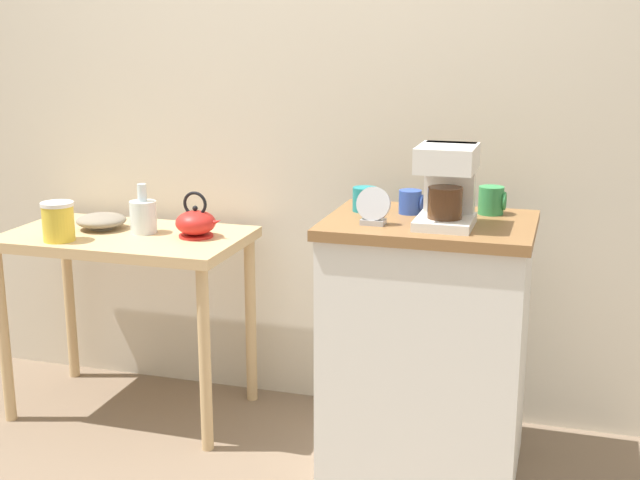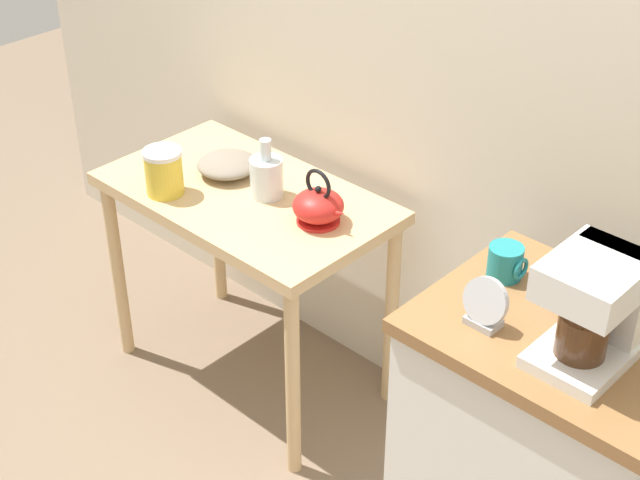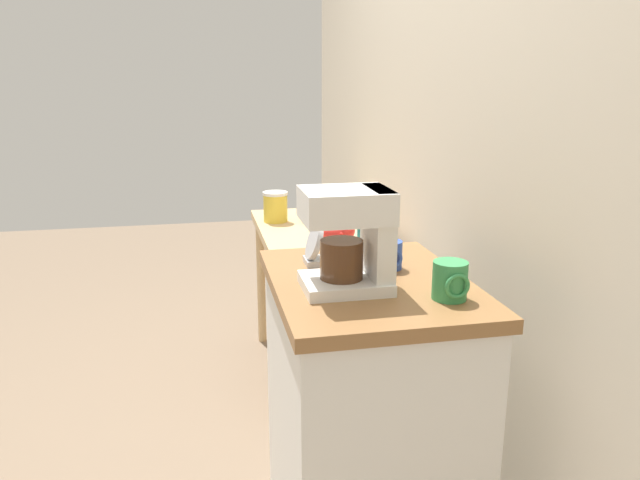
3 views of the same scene
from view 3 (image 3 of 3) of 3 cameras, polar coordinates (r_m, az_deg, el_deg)
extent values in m
plane|color=#7A6651|center=(2.54, 1.64, -18.76)|extent=(8.00, 8.00, 0.00)
cube|color=beige|center=(2.15, 13.95, 14.32)|extent=(4.40, 0.10, 2.80)
cube|color=tan|center=(2.83, -0.26, 0.72)|extent=(0.92, 0.53, 0.04)
cylinder|color=tan|center=(3.30, -5.56, -3.87)|extent=(0.04, 0.04, 0.69)
cylinder|color=tan|center=(2.52, -3.44, -9.97)|extent=(0.04, 0.04, 0.69)
cylinder|color=tan|center=(3.37, 2.10, -3.39)|extent=(0.04, 0.04, 0.69)
cylinder|color=tan|center=(2.62, 6.51, -9.08)|extent=(0.04, 0.04, 0.69)
cube|color=white|center=(1.85, 4.37, -17.34)|extent=(0.66, 0.49, 0.85)
cube|color=olive|center=(1.65, 4.68, -4.28)|extent=(0.69, 0.52, 0.04)
cylinder|color=gray|center=(2.95, 0.05, 1.80)|extent=(0.09, 0.09, 0.01)
ellipsoid|color=gray|center=(2.94, 0.05, 2.39)|extent=(0.19, 0.19, 0.05)
cylinder|color=red|center=(2.56, 1.59, -0.26)|extent=(0.13, 0.13, 0.01)
ellipsoid|color=red|center=(2.54, 1.60, 0.84)|extent=(0.15, 0.15, 0.09)
cone|color=red|center=(2.47, 1.98, 0.54)|extent=(0.08, 0.03, 0.05)
sphere|color=black|center=(2.53, 1.61, 2.06)|extent=(0.02, 0.02, 0.02)
torus|color=black|center=(2.53, 1.61, 2.43)|extent=(0.10, 0.01, 0.10)
cylinder|color=silver|center=(2.75, 0.65, 2.09)|extent=(0.10, 0.10, 0.12)
cylinder|color=silver|center=(2.73, 0.66, 4.04)|extent=(0.04, 0.04, 0.07)
cylinder|color=gold|center=(2.95, -4.21, 3.00)|extent=(0.12, 0.12, 0.13)
cylinder|color=white|center=(2.94, -4.24, 4.39)|extent=(0.12, 0.12, 0.01)
cube|color=white|center=(1.56, 2.37, -4.08)|extent=(0.18, 0.22, 0.03)
cube|color=white|center=(1.55, 5.46, 0.15)|extent=(0.16, 0.05, 0.26)
cube|color=white|center=(1.51, 2.45, 3.29)|extent=(0.18, 0.22, 0.08)
cylinder|color=#4C2D19|center=(1.54, 2.04, -1.83)|extent=(0.11, 0.11, 0.10)
cylinder|color=teal|center=(1.87, 4.79, -0.04)|extent=(0.09, 0.09, 0.08)
torus|color=teal|center=(1.83, 5.18, -0.39)|extent=(0.01, 0.06, 0.06)
cylinder|color=#338C4C|center=(1.52, 12.10, -3.72)|extent=(0.09, 0.09, 0.09)
torus|color=#338C4C|center=(1.48, 12.79, -4.27)|extent=(0.01, 0.06, 0.06)
cylinder|color=#2D4CAD|center=(1.73, 6.46, -1.39)|extent=(0.08, 0.08, 0.08)
torus|color=#2D4CAD|center=(1.70, 6.88, -1.76)|extent=(0.01, 0.06, 0.06)
cube|color=#B2B5BA|center=(1.77, -0.54, -2.00)|extent=(0.08, 0.06, 0.02)
cylinder|color=#B2B5BA|center=(1.75, -0.55, -0.17)|extent=(0.11, 0.05, 0.11)
cylinder|color=black|center=(1.75, -0.61, -0.17)|extent=(0.09, 0.04, 0.09)
camera|label=1|loc=(2.52, -77.80, 5.42)|focal=47.73mm
camera|label=2|loc=(1.62, -78.56, 34.56)|focal=54.05mm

